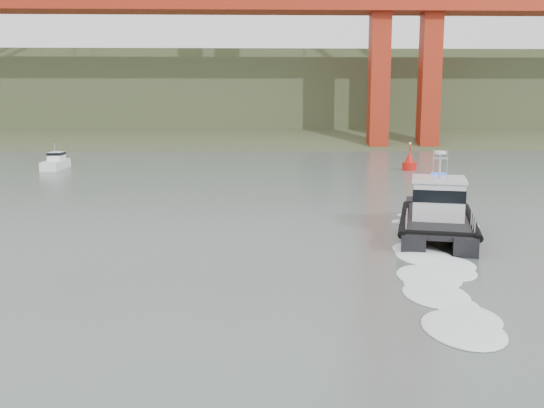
% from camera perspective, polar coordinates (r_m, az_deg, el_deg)
% --- Properties ---
extents(ground, '(400.00, 400.00, 0.00)m').
position_cam_1_polar(ground, '(22.29, 2.65, -9.90)').
color(ground, '#4A5954').
rests_on(ground, ground).
extents(headlands, '(500.00, 105.36, 27.12)m').
position_cam_1_polar(headlands, '(146.46, -1.12, 9.44)').
color(headlands, '#3B492A').
rests_on(headlands, ground).
extents(patrol_boat, '(6.23, 10.71, 4.90)m').
position_cam_1_polar(patrol_boat, '(35.45, 15.32, -0.83)').
color(patrol_boat, black).
rests_on(patrol_boat, ground).
extents(motorboat, '(1.80, 5.39, 2.96)m').
position_cam_1_polar(motorboat, '(72.05, -19.68, 3.70)').
color(motorboat, white).
rests_on(motorboat, ground).
extents(nav_buoy, '(1.56, 1.56, 3.26)m').
position_cam_1_polar(nav_buoy, '(68.44, 12.81, 3.84)').
color(nav_buoy, red).
rests_on(nav_buoy, ground).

